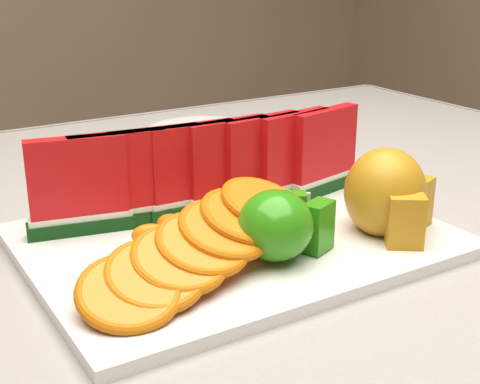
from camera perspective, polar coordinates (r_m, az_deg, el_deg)
The scene contains 10 objects.
table at distance 0.74m, azimuth -7.96°, elevation -11.14°, with size 1.40×0.90×0.75m.
tablecloth at distance 0.71m, azimuth -8.19°, elevation -6.81°, with size 1.53×1.03×0.20m.
platter at distance 0.67m, azimuth -0.37°, elevation -4.07°, with size 0.40×0.30×0.01m.
apple_cluster at distance 0.60m, azimuth 3.45°, elevation -2.79°, with size 0.10×0.08×0.06m.
pear_cluster at distance 0.67m, azimuth 12.53°, elevation -0.27°, with size 0.10×0.11×0.09m.
side_plate at distance 1.08m, azimuth -3.12°, elevation 5.17°, with size 0.23×0.23×0.01m.
watermelon_row at distance 0.71m, azimuth -2.46°, elevation 1.93°, with size 0.39×0.07×0.10m.
orange_fan_front at distance 0.57m, azimuth -3.21°, elevation -4.41°, with size 0.26×0.15×0.06m.
orange_fan_back at distance 0.77m, azimuth -3.75°, elevation 1.44°, with size 0.39×0.11×0.05m.
tangerine_segments at distance 0.66m, azimuth -1.81°, elevation -2.55°, with size 0.19×0.07×0.02m.
Camera 1 is at (-0.24, -0.59, 1.03)m, focal length 50.00 mm.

